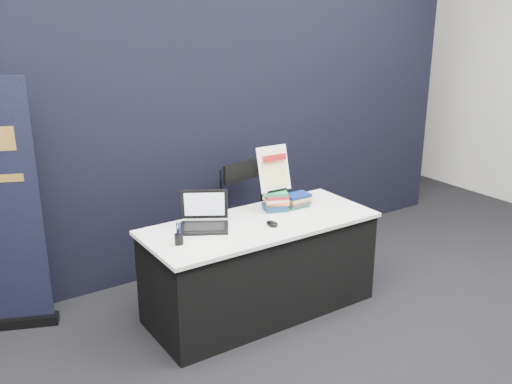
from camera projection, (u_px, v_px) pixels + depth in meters
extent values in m
plane|color=black|center=(303.00, 341.00, 4.12)|extent=(8.00, 8.00, 0.00)
cube|color=beige|center=(98.00, 55.00, 6.73)|extent=(8.00, 0.02, 3.50)
cube|color=black|center=(194.00, 138.00, 5.01)|extent=(6.00, 0.08, 2.40)
cube|color=black|center=(260.00, 268.00, 4.44)|extent=(1.76, 0.71, 0.72)
cube|color=silver|center=(261.00, 224.00, 4.32)|extent=(1.80, 0.75, 0.03)
cube|color=black|center=(204.00, 228.00, 4.17)|extent=(0.43, 0.39, 0.02)
cube|color=black|center=(196.00, 206.00, 4.23)|extent=(0.33, 0.23, 0.24)
cube|color=silver|center=(196.00, 207.00, 4.22)|extent=(0.28, 0.19, 0.19)
ellipsoid|color=black|center=(272.00, 224.00, 4.24)|extent=(0.07, 0.11, 0.03)
cube|color=white|center=(190.00, 247.00, 3.86)|extent=(0.31, 0.29, 0.00)
cube|color=white|center=(207.00, 249.00, 3.84)|extent=(0.34, 0.27, 0.00)
cube|color=white|center=(224.00, 231.00, 4.14)|extent=(0.32, 0.24, 0.00)
cylinder|color=black|center=(179.00, 239.00, 3.90)|extent=(0.07, 0.07, 0.08)
cube|color=navy|center=(276.00, 208.00, 4.56)|extent=(0.23, 0.21, 0.03)
cube|color=navy|center=(276.00, 205.00, 4.56)|extent=(0.23, 0.21, 0.03)
cube|color=orange|center=(276.00, 202.00, 4.55)|extent=(0.23, 0.21, 0.03)
cube|color=beige|center=(276.00, 199.00, 4.54)|extent=(0.23, 0.21, 0.03)
cube|color=#B01C23|center=(276.00, 196.00, 4.53)|extent=(0.23, 0.21, 0.03)
cube|color=#217E4A|center=(276.00, 193.00, 4.52)|extent=(0.23, 0.21, 0.03)
cube|color=#217E4A|center=(297.00, 205.00, 4.64)|extent=(0.19, 0.14, 0.03)
cube|color=#424246|center=(297.00, 202.00, 4.64)|extent=(0.19, 0.14, 0.03)
cube|color=tan|center=(297.00, 199.00, 4.63)|extent=(0.19, 0.14, 0.03)
cube|color=navy|center=(297.00, 195.00, 4.62)|extent=(0.19, 0.14, 0.03)
cube|color=black|center=(277.00, 190.00, 4.50)|extent=(0.18, 0.02, 0.01)
cylinder|color=black|center=(263.00, 176.00, 4.50)|extent=(0.01, 0.09, 0.26)
cylinder|color=black|center=(278.00, 174.00, 4.58)|extent=(0.01, 0.09, 0.26)
cube|color=white|center=(274.00, 169.00, 4.49)|extent=(0.27, 0.12, 0.35)
cube|color=#FAE49C|center=(274.00, 169.00, 4.48)|extent=(0.22, 0.09, 0.28)
cube|color=maroon|center=(275.00, 158.00, 4.45)|extent=(0.22, 0.03, 0.05)
cube|color=black|center=(4.00, 323.00, 4.28)|extent=(0.77, 0.39, 0.07)
cylinder|color=black|center=(248.00, 264.00, 4.79)|extent=(0.02, 0.02, 0.48)
cylinder|color=black|center=(289.00, 252.00, 5.02)|extent=(0.02, 0.02, 0.48)
cylinder|color=black|center=(222.00, 247.00, 5.13)|extent=(0.02, 0.02, 0.48)
cylinder|color=black|center=(262.00, 236.00, 5.36)|extent=(0.02, 0.02, 0.48)
cube|color=black|center=(255.00, 222.00, 4.99)|extent=(0.55, 0.55, 0.04)
cube|color=black|center=(242.00, 171.00, 5.03)|extent=(0.43, 0.13, 0.17)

